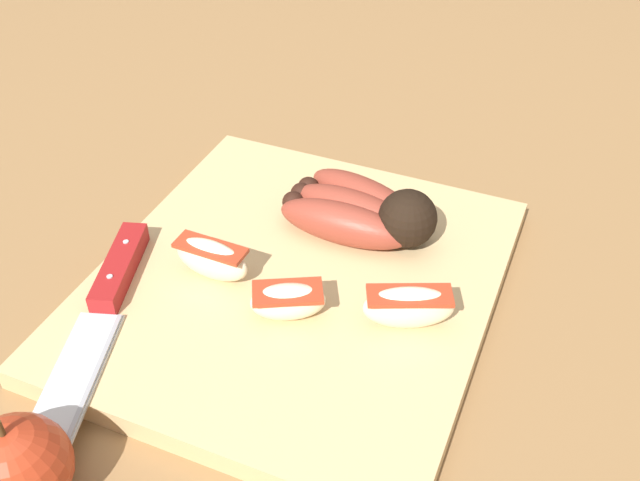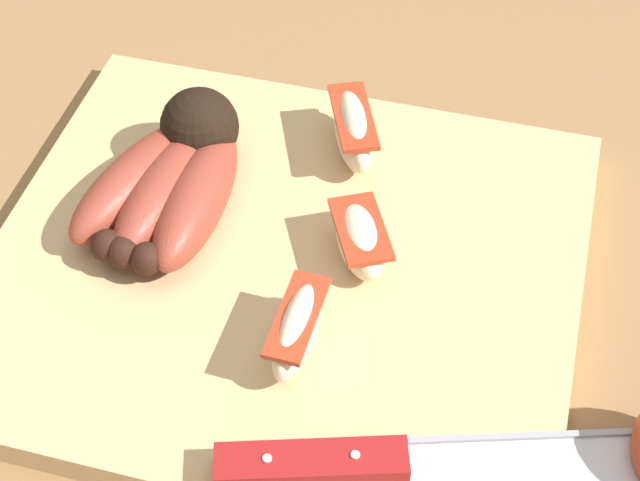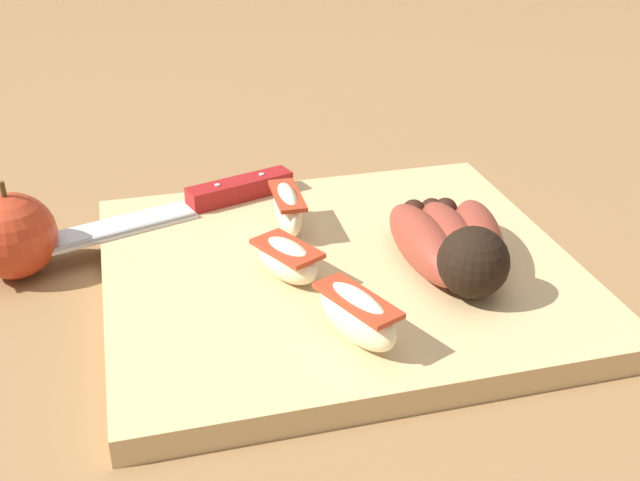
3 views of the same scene
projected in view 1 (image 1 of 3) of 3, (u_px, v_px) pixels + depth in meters
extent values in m
plane|color=olive|center=(294.00, 309.00, 0.63)|extent=(6.00, 6.00, 0.00)
cube|color=tan|center=(296.00, 285.00, 0.64)|extent=(0.36, 0.33, 0.02)
sphere|color=black|center=(407.00, 218.00, 0.65)|extent=(0.05, 0.05, 0.05)
ellipsoid|color=brown|center=(365.00, 198.00, 0.69)|extent=(0.07, 0.13, 0.04)
sphere|color=black|center=(308.00, 187.00, 0.70)|extent=(0.02, 0.02, 0.02)
ellipsoid|color=brown|center=(355.00, 211.00, 0.67)|extent=(0.05, 0.12, 0.04)
sphere|color=black|center=(301.00, 193.00, 0.69)|extent=(0.02, 0.02, 0.02)
ellipsoid|color=brown|center=(343.00, 224.00, 0.66)|extent=(0.04, 0.12, 0.04)
sphere|color=black|center=(293.00, 202.00, 0.68)|extent=(0.02, 0.02, 0.02)
cube|color=silver|center=(62.00, 405.00, 0.53)|extent=(0.18, 0.09, 0.00)
cube|color=#99999E|center=(83.00, 404.00, 0.52)|extent=(0.17, 0.06, 0.00)
cube|color=maroon|center=(120.00, 267.00, 0.63)|extent=(0.10, 0.05, 0.02)
cylinder|color=#B2B2B7|center=(126.00, 242.00, 0.64)|extent=(0.00, 0.01, 0.00)
cylinder|color=#B2B2B7|center=(110.00, 276.00, 0.60)|extent=(0.01, 0.01, 0.00)
ellipsoid|color=beige|center=(288.00, 302.00, 0.59)|extent=(0.05, 0.07, 0.03)
cube|color=#B2381E|center=(288.00, 292.00, 0.58)|extent=(0.05, 0.06, 0.00)
ellipsoid|color=beige|center=(409.00, 306.00, 0.58)|extent=(0.05, 0.08, 0.04)
cube|color=#B2381E|center=(410.00, 294.00, 0.57)|extent=(0.05, 0.07, 0.00)
ellipsoid|color=beige|center=(212.00, 260.00, 0.62)|extent=(0.02, 0.07, 0.04)
cube|color=#B2381E|center=(210.00, 248.00, 0.61)|extent=(0.02, 0.06, 0.00)
sphere|color=#AD3319|center=(17.00, 468.00, 0.47)|extent=(0.07, 0.07, 0.07)
cylinder|color=#4C3319|center=(0.00, 428.00, 0.44)|extent=(0.00, 0.00, 0.01)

